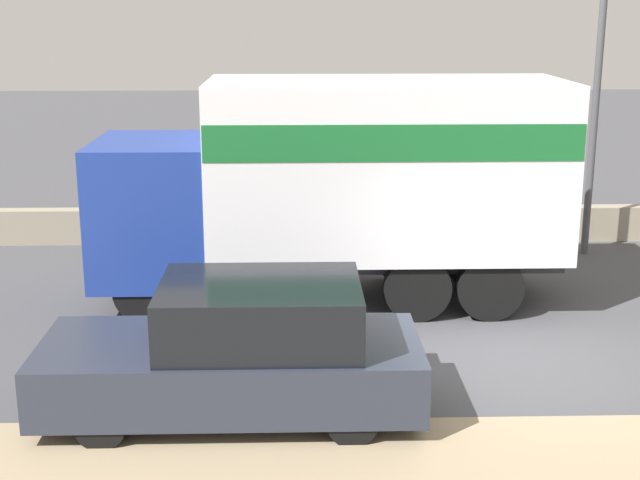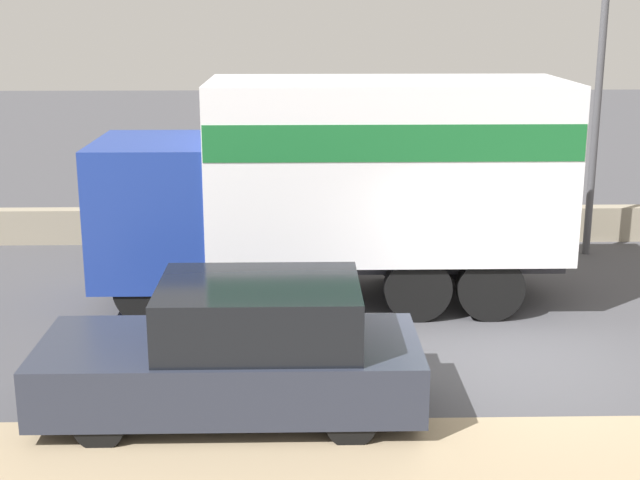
{
  "view_description": "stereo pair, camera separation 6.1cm",
  "coord_description": "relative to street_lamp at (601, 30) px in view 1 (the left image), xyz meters",
  "views": [
    {
      "loc": [
        -2.9,
        -11.1,
        4.71
      ],
      "look_at": [
        -2.57,
        0.75,
        1.57
      ],
      "focal_mm": 50.0,
      "sensor_mm": 36.0,
      "label": 1
    },
    {
      "loc": [
        -2.84,
        -11.1,
        4.71
      ],
      "look_at": [
        -2.57,
        0.75,
        1.57
      ],
      "focal_mm": 50.0,
      "sensor_mm": 36.0,
      "label": 2
    }
  ],
  "objects": [
    {
      "name": "ground_plane",
      "position": [
        -2.74,
        -5.55,
        -4.27
      ],
      "size": [
        80.0,
        80.0,
        0.0
      ],
      "primitive_type": "plane",
      "color": "#47474C"
    },
    {
      "name": "stone_wall_backdrop",
      "position": [
        -2.74,
        1.03,
        -3.91
      ],
      "size": [
        60.0,
        0.35,
        0.71
      ],
      "color": "gray",
      "rests_on": "ground_plane"
    },
    {
      "name": "street_lamp",
      "position": [
        0.0,
        0.0,
        0.0
      ],
      "size": [
        0.56,
        0.28,
        7.42
      ],
      "color": "#4C4C51",
      "rests_on": "ground_plane"
    },
    {
      "name": "box_truck",
      "position": [
        -4.84,
        -2.68,
        -2.18
      ],
      "size": [
        7.41,
        2.47,
        3.58
      ],
      "rotation": [
        0.0,
        0.0,
        3.14
      ],
      "color": "navy",
      "rests_on": "ground_plane"
    },
    {
      "name": "car_hatchback",
      "position": [
        -6.31,
        -6.91,
        -3.49
      ],
      "size": [
        4.44,
        1.84,
        1.63
      ],
      "rotation": [
        0.0,
        0.0,
        3.14
      ],
      "color": "#282D3D",
      "rests_on": "ground_plane"
    }
  ]
}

